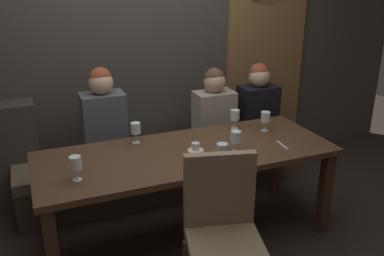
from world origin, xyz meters
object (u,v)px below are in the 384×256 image
Objects in this scene: banquette_bench at (159,173)px; fork_on_table at (282,145)px; diner_redhead at (104,117)px; chair_near_side at (222,224)px; wine_glass_near_right at (136,129)px; wine_glass_far_left at (236,137)px; wine_glass_end_right at (265,118)px; wine_glass_far_right at (235,116)px; wine_glass_end_left at (75,164)px; wine_glass_center_front at (222,150)px; dining_table at (187,162)px; diner_far_end at (258,103)px; espresso_cup at (196,148)px; diner_bearded at (214,109)px.

fork_on_table is (0.71, -0.88, 0.51)m from banquette_bench.
banquette_bench is at bearing -2.66° from diner_redhead.
wine_glass_near_right is (-0.25, 1.02, 0.29)m from chair_near_side.
banquette_bench is 15.24× the size of wine_glass_far_left.
diner_redhead is 4.93× the size of wine_glass_end_right.
wine_glass_far_left is at bearing -116.95° from wine_glass_far_right.
wine_glass_end_left is 1.00× the size of wine_glass_far_right.
chair_near_side reaches higher than wine_glass_end_right.
wine_glass_end_left is 1.44m from wine_glass_far_right.
wine_glass_center_front is at bearing -60.45° from diner_redhead.
wine_glass_far_left is (0.32, -0.15, 0.20)m from dining_table.
wine_glass_far_right is at bearing 115.78° from fork_on_table.
wine_glass_end_left and wine_glass_near_right have the same top height.
wine_glass_center_front is 1.00× the size of wine_glass_far_right.
diner_far_end is 4.45× the size of wine_glass_far_left.
wine_glass_end_right is 1.37× the size of espresso_cup.
wine_glass_far_right is 0.96× the size of fork_on_table.
dining_table is 18.33× the size of espresso_cup.
diner_far_end is (1.48, -0.03, -0.04)m from diner_redhead.
diner_bearded is 4.43× the size of wine_glass_far_right.
banquette_bench is at bearing 134.93° from fork_on_table.
wine_glass_far_right reaches higher than espresso_cup.
espresso_cup is (-0.48, -0.71, -0.03)m from diner_bearded.
diner_far_end is 0.61m from wine_glass_end_right.
wine_glass_center_front is at bearing -69.03° from dining_table.
diner_far_end reaches higher than wine_glass_far_right.
wine_glass_center_front is 0.74m from wine_glass_far_right.
wine_glass_near_right is at bearing 124.72° from wine_glass_center_front.
banquette_bench is at bearing 52.85° from wine_glass_near_right.
diner_redhead is (-0.47, 0.72, 0.18)m from dining_table.
chair_near_side reaches higher than wine_glass_end_left.
chair_near_side is 8.17× the size of espresso_cup.
wine_glass_far_left is at bearing -35.59° from wine_glass_near_right.
diner_redhead reaches higher than wine_glass_far_right.
wine_glass_near_right is (-0.85, 0.01, -0.00)m from wine_glass_far_right.
fork_on_table is at bearing -25.10° from wine_glass_near_right.
diner_bearded is at bearing -178.64° from diner_far_end.
diner_far_end is 1.38m from wine_glass_near_right.
diner_bearded reaches higher than wine_glass_end_right.
wine_glass_end_left is (-0.82, -0.16, 0.20)m from dining_table.
wine_glass_far_right is 0.51m from fork_on_table.
dining_table is at bearing 154.45° from wine_glass_far_left.
chair_near_side reaches higher than banquette_bench.
wine_glass_end_left is 1.61m from wine_glass_end_right.
diner_bearded reaches higher than wine_glass_near_right.
fork_on_table is (1.53, -0.02, -0.11)m from wine_glass_end_left.
chair_near_side is 0.99m from wine_glass_end_left.
wine_glass_near_right is (0.16, -0.43, 0.02)m from diner_redhead.
wine_glass_near_right is at bearing 138.58° from espresso_cup.
wine_glass_end_right is at bearing 88.56° from fork_on_table.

